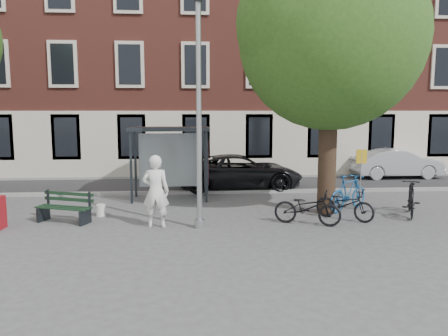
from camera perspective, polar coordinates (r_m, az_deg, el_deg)
name	(u,v)px	position (r m, az deg, el deg)	size (l,w,h in m)	color
ground	(200,228)	(12.14, -3.18, -7.82)	(90.00, 90.00, 0.00)	#4C4C4F
road	(197,185)	(18.98, -3.56, -2.23)	(40.00, 4.00, 0.01)	#28282B
curb_near	(197,192)	(17.00, -3.49, -3.18)	(40.00, 0.25, 0.12)	gray
curb_far	(196,177)	(20.95, -3.63, -1.16)	(40.00, 0.25, 0.12)	gray
building_row	(195,41)	(25.00, -3.86, 16.20)	(30.00, 8.00, 14.00)	brown
lamppost	(199,127)	(11.72, -3.28, 5.43)	(0.28, 0.35, 6.11)	#9EA0A3
tree_right	(333,29)	(13.96, 14.03, 17.22)	(5.76, 5.60, 8.20)	black
bus_shelter	(181,147)	(15.87, -5.70, 2.81)	(2.85, 1.45, 2.62)	#1E2328
painter	(156,191)	(12.15, -8.91, -3.02)	(0.73, 0.48, 2.01)	white
bench	(65,209)	(13.46, -20.07, -5.04)	(1.72, 1.06, 0.85)	#1E2328
bike_a	(307,207)	(12.58, 10.83, -5.08)	(0.66, 1.88, 0.99)	black
bike_b	(348,193)	(14.61, 15.94, -3.12)	(0.55, 1.95, 1.17)	#1B5895
bike_c	(345,204)	(13.40, 15.48, -4.55)	(0.63, 1.80, 0.94)	black
bike_d	(411,198)	(14.58, 23.25, -3.65)	(0.51, 1.79, 1.08)	black
car_dark	(240,172)	(17.99, 2.10, -0.49)	(2.35, 5.10, 1.42)	black
car_silver	(396,163)	(22.50, 21.59, 0.57)	(1.49, 4.26, 1.40)	#A3A6AB
bucket_c	(101,210)	(13.94, -15.80, -5.33)	(0.28, 0.28, 0.36)	silver
notice_sign	(361,166)	(14.67, 17.47, 0.24)	(0.34, 0.05, 1.97)	#9EA0A3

